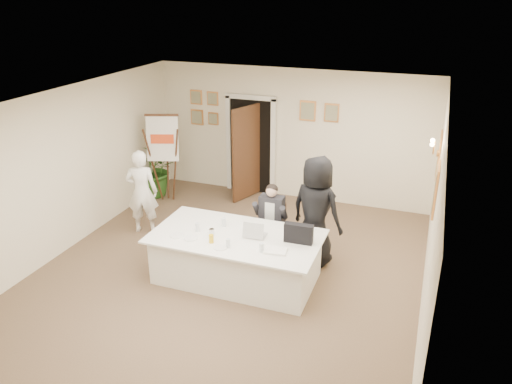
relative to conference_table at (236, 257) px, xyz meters
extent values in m
plane|color=brown|center=(-0.20, 0.08, -0.39)|extent=(7.00, 7.00, 0.00)
cube|color=white|center=(-0.20, 0.08, 2.41)|extent=(6.00, 7.00, 0.02)
cube|color=white|center=(-0.20, 3.58, 1.01)|extent=(6.00, 0.10, 2.80)
cube|color=white|center=(-0.20, -3.42, 1.01)|extent=(6.00, 0.10, 2.80)
cube|color=white|center=(-3.20, 0.08, 1.01)|extent=(0.10, 7.00, 2.80)
cube|color=white|center=(2.80, 0.08, 1.01)|extent=(0.10, 7.00, 2.80)
cube|color=black|center=(-1.10, 3.55, 0.66)|extent=(0.92, 0.06, 2.10)
cube|color=white|center=(-1.62, 3.52, 0.66)|extent=(0.10, 0.06, 2.20)
cube|color=white|center=(-0.58, 3.52, 0.66)|extent=(0.10, 0.06, 2.20)
cube|color=#3D2713|center=(-1.05, 3.13, 0.64)|extent=(0.33, 0.81, 2.02)
cube|color=silver|center=(0.00, 0.00, -0.02)|extent=(2.44, 1.22, 0.75)
cube|color=silver|center=(0.00, 0.00, 0.37)|extent=(2.62, 1.40, 0.03)
cube|color=white|center=(-2.61, 2.29, 1.03)|extent=(0.68, 0.40, 0.92)
imported|color=white|center=(-2.28, 0.96, 0.41)|extent=(0.68, 0.56, 1.61)
imported|color=black|center=(1.01, 0.98, 0.54)|extent=(1.05, 0.85, 1.86)
imported|color=#27561C|center=(-3.00, 2.58, 0.23)|extent=(1.35, 1.25, 1.24)
cube|color=black|center=(0.96, 0.11, 0.53)|extent=(0.44, 0.14, 0.30)
cube|color=white|center=(0.73, -0.28, 0.40)|extent=(0.35, 0.26, 0.03)
cylinder|color=white|center=(-0.85, -0.32, 0.39)|extent=(0.25, 0.25, 0.01)
cylinder|color=white|center=(-0.60, -0.33, 0.39)|extent=(0.27, 0.27, 0.01)
cylinder|color=white|center=(-0.06, -0.45, 0.39)|extent=(0.21, 0.21, 0.01)
cylinder|color=silver|center=(-0.62, -0.08, 0.45)|extent=(0.07, 0.07, 0.14)
cylinder|color=silver|center=(0.03, -0.39, 0.45)|extent=(0.07, 0.07, 0.14)
cylinder|color=silver|center=(0.54, -0.35, 0.45)|extent=(0.07, 0.07, 0.14)
cylinder|color=silver|center=(-0.31, 0.23, 0.45)|extent=(0.08, 0.08, 0.14)
cylinder|color=gold|center=(-0.26, -0.34, 0.45)|extent=(0.09, 0.09, 0.13)
cylinder|color=silver|center=(-0.35, -0.13, 0.44)|extent=(0.10, 0.10, 0.11)
camera|label=1|loc=(2.65, -6.31, 3.94)|focal=35.00mm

